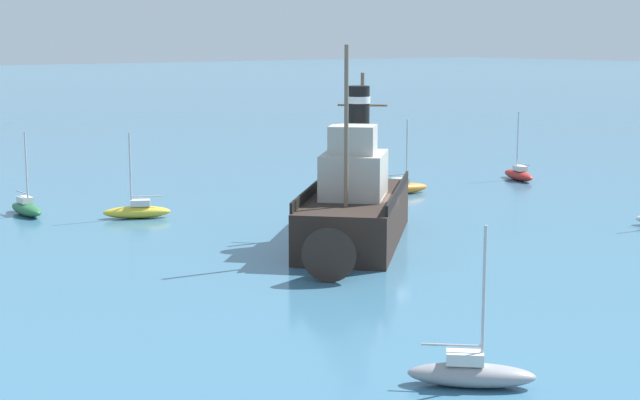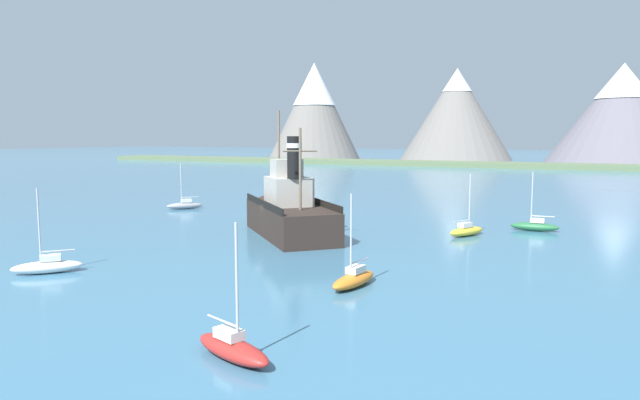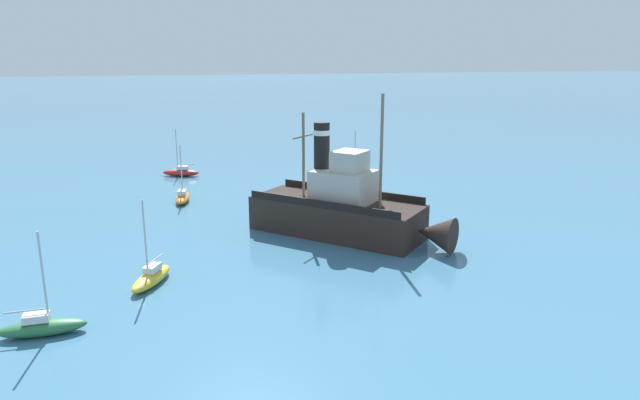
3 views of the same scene
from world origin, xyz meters
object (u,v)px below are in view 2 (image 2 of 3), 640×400
sailboat_yellow (466,230)px  sailboat_grey (185,205)px  old_tugboat (288,212)px  sailboat_white (47,266)px  sailboat_green (535,226)px  sailboat_orange (354,279)px  sailboat_red (233,347)px

sailboat_yellow → sailboat_grey: (-30.72, 3.88, 0.00)m
old_tugboat → sailboat_white: size_ratio=2.58×
sailboat_green → sailboat_white: 36.46m
sailboat_yellow → sailboat_orange: same height
old_tugboat → sailboat_white: old_tugboat is taller
sailboat_red → sailboat_yellow: bearing=85.0°
old_tugboat → sailboat_green: old_tugboat is taller
sailboat_grey → sailboat_green: size_ratio=1.00×
old_tugboat → sailboat_white: (-6.38, -17.13, -1.40)m
sailboat_grey → sailboat_white: same height
sailboat_red → sailboat_green: (7.20, 33.58, 0.00)m
sailboat_red → sailboat_green: size_ratio=1.00×
sailboat_red → sailboat_yellow: (2.53, 28.80, 0.00)m
sailboat_orange → sailboat_green: bearing=72.9°
old_tugboat → sailboat_grey: old_tugboat is taller
old_tugboat → sailboat_red: (10.37, -23.22, -1.40)m
sailboat_orange → sailboat_grey: same height
old_tugboat → sailboat_green: 20.45m
sailboat_red → sailboat_grey: (-28.19, 32.69, 0.00)m
old_tugboat → sailboat_yellow: bearing=23.4°
sailboat_white → sailboat_orange: bearing=15.6°
sailboat_red → sailboat_yellow: size_ratio=1.00×
sailboat_yellow → sailboat_orange: 18.10m
old_tugboat → sailboat_green: bearing=30.5°
sailboat_orange → sailboat_grey: bearing=142.5°
sailboat_yellow → sailboat_green: bearing=45.6°
sailboat_red → sailboat_green: bearing=77.9°
old_tugboat → sailboat_red: old_tugboat is taller
sailboat_orange → sailboat_yellow: bearing=82.7°
sailboat_orange → sailboat_white: size_ratio=1.00×
sailboat_orange → sailboat_white: 17.64m
old_tugboat → sailboat_orange: 16.35m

